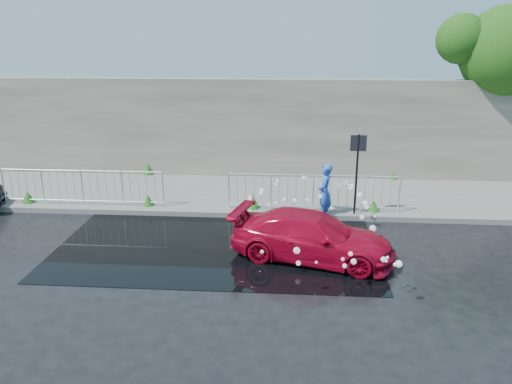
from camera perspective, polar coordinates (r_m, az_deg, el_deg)
ground at (r=12.14m, az=-7.43°, el=-7.67°), size 90.00×90.00×0.00m
pavement at (r=16.70m, az=-4.08°, el=-0.15°), size 30.00×4.00×0.15m
curb at (r=14.83m, az=-5.17°, el=-2.48°), size 30.00×0.25×0.16m
retaining_wall at (r=18.38m, az=-3.22°, el=7.37°), size 30.00×0.60×3.50m
puddle at (r=12.95m, az=-4.38°, el=-5.87°), size 8.00×5.00×0.01m
sign_post at (r=14.37m, az=11.50°, el=3.44°), size 0.45×0.06×2.50m
railing_left at (r=16.07m, az=-19.25°, el=0.63°), size 5.05×0.05×1.10m
railing_right at (r=14.78m, az=6.54°, el=0.08°), size 5.05×0.05×1.10m
weeds at (r=16.23m, az=-6.13°, el=0.23°), size 12.17×3.93×0.43m
water_spray at (r=13.10m, az=7.34°, el=-2.54°), size 3.59×5.69×1.03m
red_car at (r=11.95m, az=6.47°, el=-5.09°), size 4.15×2.52×1.13m
person at (r=14.44m, az=7.85°, el=-0.04°), size 0.47×0.64×1.64m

